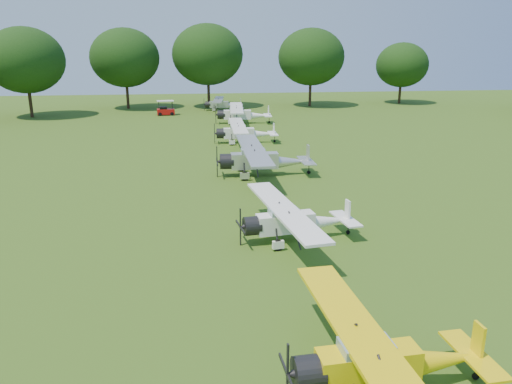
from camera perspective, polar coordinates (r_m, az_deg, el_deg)
ground at (r=26.49m, az=3.91°, el=-5.05°), size 160.00×160.00×0.00m
tree_belt at (r=25.80m, az=12.19°, el=12.40°), size 137.36×130.27×14.52m
aircraft_2 at (r=15.43m, az=14.36°, el=-17.93°), size 6.20×9.87×1.94m
aircraft_3 at (r=25.63m, az=4.37°, el=-3.09°), size 6.25×9.92×1.95m
aircraft_4 at (r=38.19m, az=0.67°, el=3.91°), size 7.50×11.91×2.36m
aircraft_5 at (r=51.19m, az=-1.43°, el=6.94°), size 6.48×10.30×2.03m
aircraft_6 at (r=64.12m, az=-1.67°, el=9.01°), size 7.18×11.45×2.25m
aircraft_7 at (r=76.95m, az=-3.91°, el=10.07°), size 5.97×9.50×1.87m
golf_cart at (r=72.95m, az=-10.32°, el=9.17°), size 2.54×1.70×2.06m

